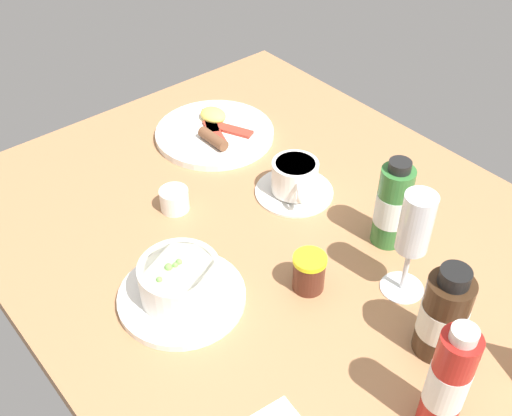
% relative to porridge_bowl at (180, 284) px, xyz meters
% --- Properties ---
extents(ground_plane, '(1.10, 0.84, 0.03)m').
position_rel_porridge_bowl_xyz_m(ground_plane, '(0.01, 0.21, -0.05)').
color(ground_plane, '#A8754C').
extents(porridge_bowl, '(0.19, 0.19, 0.08)m').
position_rel_porridge_bowl_xyz_m(porridge_bowl, '(0.00, 0.00, 0.00)').
color(porridge_bowl, white).
rests_on(porridge_bowl, ground_plane).
extents(coffee_cup, '(0.14, 0.14, 0.07)m').
position_rel_porridge_bowl_xyz_m(coffee_cup, '(-0.08, 0.30, -0.00)').
color(coffee_cup, white).
rests_on(coffee_cup, ground_plane).
extents(creamer_jug, '(0.06, 0.05, 0.05)m').
position_rel_porridge_bowl_xyz_m(creamer_jug, '(-0.18, 0.11, -0.01)').
color(creamer_jug, white).
rests_on(creamer_jug, ground_plane).
extents(wine_glass, '(0.07, 0.07, 0.18)m').
position_rel_porridge_bowl_xyz_m(wine_glass, '(0.20, 0.27, 0.09)').
color(wine_glass, white).
rests_on(wine_glass, ground_plane).
extents(jam_jar, '(0.05, 0.05, 0.06)m').
position_rel_porridge_bowl_xyz_m(jam_jar, '(0.10, 0.16, -0.00)').
color(jam_jar, '#4F2318').
rests_on(jam_jar, ground_plane).
extents(sauce_bottle_brown, '(0.06, 0.06, 0.15)m').
position_rel_porridge_bowl_xyz_m(sauce_bottle_brown, '(0.30, 0.22, 0.04)').
color(sauce_bottle_brown, '#382314').
rests_on(sauce_bottle_brown, ground_plane).
extents(sauce_bottle_green, '(0.06, 0.06, 0.16)m').
position_rel_porridge_bowl_xyz_m(sauce_bottle_green, '(0.11, 0.34, 0.04)').
color(sauce_bottle_green, '#337233').
rests_on(sauce_bottle_green, ground_plane).
extents(sauce_bottle_red, '(0.05, 0.05, 0.18)m').
position_rel_porridge_bowl_xyz_m(sauce_bottle_red, '(0.37, 0.13, 0.05)').
color(sauce_bottle_red, '#B21E19').
rests_on(sauce_bottle_red, ground_plane).
extents(breakfast_plate, '(0.24, 0.24, 0.04)m').
position_rel_porridge_bowl_xyz_m(breakfast_plate, '(-0.32, 0.30, -0.02)').
color(breakfast_plate, white).
rests_on(breakfast_plate, ground_plane).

